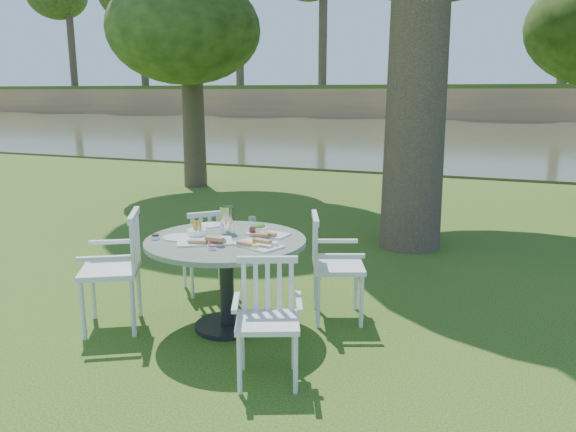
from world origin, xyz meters
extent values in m
plane|color=#203D0C|center=(0.00, 0.00, 0.00)|extent=(140.00, 140.00, 0.00)
cylinder|color=black|center=(-0.25, -0.57, 0.02)|extent=(0.56, 0.56, 0.04)
cylinder|color=black|center=(-0.25, -0.57, 0.40)|extent=(0.12, 0.12, 0.71)
cylinder|color=slate|center=(-0.25, -0.57, 0.77)|extent=(1.34, 1.34, 0.04)
cylinder|color=silver|center=(0.81, -0.13, 0.23)|extent=(0.04, 0.04, 0.47)
cylinder|color=silver|center=(0.66, 0.25, 0.23)|extent=(0.04, 0.04, 0.47)
cylinder|color=silver|center=(0.47, -0.27, 0.23)|extent=(0.04, 0.04, 0.47)
cylinder|color=silver|center=(0.31, 0.11, 0.23)|extent=(0.04, 0.04, 0.47)
cube|color=silver|center=(0.56, -0.01, 0.49)|extent=(0.58, 0.60, 0.04)
cube|color=silver|center=(0.37, -0.09, 0.70)|extent=(0.22, 0.46, 0.48)
cylinder|color=silver|center=(-0.87, 0.44, 0.21)|extent=(0.03, 0.03, 0.42)
cylinder|color=silver|center=(-1.14, 0.17, 0.21)|extent=(0.03, 0.03, 0.42)
cylinder|color=silver|center=(-0.64, 0.20, 0.21)|extent=(0.03, 0.03, 0.42)
cylinder|color=silver|center=(-0.90, -0.07, 0.21)|extent=(0.03, 0.03, 0.42)
cube|color=silver|center=(-0.89, 0.18, 0.44)|extent=(0.59, 0.59, 0.04)
cube|color=silver|center=(-0.76, 0.05, 0.64)|extent=(0.33, 0.33, 0.43)
cylinder|color=silver|center=(-1.45, -0.83, 0.25)|extent=(0.04, 0.04, 0.50)
cylinder|color=silver|center=(-1.23, -1.21, 0.25)|extent=(0.04, 0.04, 0.50)
cylinder|color=silver|center=(-1.11, -0.63, 0.25)|extent=(0.04, 0.04, 0.50)
cylinder|color=silver|center=(-0.89, -1.01, 0.25)|extent=(0.04, 0.04, 0.50)
cube|color=silver|center=(-1.17, -0.92, 0.52)|extent=(0.66, 0.67, 0.04)
cube|color=silver|center=(-0.98, -0.81, 0.75)|extent=(0.29, 0.46, 0.51)
cylinder|color=silver|center=(0.34, -1.50, 0.21)|extent=(0.03, 0.03, 0.42)
cylinder|color=silver|center=(0.68, -1.35, 0.21)|extent=(0.03, 0.03, 0.42)
cylinder|color=silver|center=(0.20, -1.19, 0.21)|extent=(0.03, 0.03, 0.42)
cylinder|color=silver|center=(0.55, -1.04, 0.21)|extent=(0.03, 0.03, 0.42)
cube|color=silver|center=(0.44, -1.27, 0.44)|extent=(0.55, 0.53, 0.04)
cube|color=silver|center=(0.37, -1.10, 0.64)|extent=(0.41, 0.20, 0.43)
cube|color=white|center=(-0.35, -0.73, 0.80)|extent=(0.51, 0.45, 0.02)
cube|color=white|center=(0.09, -0.67, 0.80)|extent=(0.46, 0.36, 0.02)
cube|color=white|center=(0.02, -0.31, 0.80)|extent=(0.37, 0.24, 0.01)
cylinder|color=white|center=(-0.63, -0.69, 0.80)|extent=(0.25, 0.25, 0.01)
cylinder|color=white|center=(-0.62, -0.21, 0.80)|extent=(0.22, 0.22, 0.01)
cylinder|color=white|center=(-0.51, -0.60, 0.82)|extent=(0.17, 0.17, 0.07)
cylinder|color=white|center=(-0.09, -0.27, 0.82)|extent=(0.16, 0.16, 0.05)
cylinder|color=silver|center=(-0.33, -0.38, 0.91)|extent=(0.12, 0.12, 0.23)
cylinder|color=white|center=(-0.07, -0.42, 0.88)|extent=(0.07, 0.07, 0.18)
cylinder|color=white|center=(-0.34, -0.43, 0.84)|extent=(0.06, 0.06, 0.11)
cylinder|color=white|center=(-0.46, -0.63, 0.84)|extent=(0.06, 0.06, 0.11)
cylinder|color=white|center=(-0.19, -0.90, 0.81)|extent=(0.06, 0.06, 0.03)
cylinder|color=white|center=(0.11, -0.76, 0.80)|extent=(0.06, 0.06, 0.03)
cylinder|color=white|center=(0.23, -0.66, 0.81)|extent=(0.07, 0.07, 0.03)
cylinder|color=white|center=(-0.78, -0.80, 0.81)|extent=(0.07, 0.07, 0.03)
ellipsoid|color=#1C3210|center=(-4.41, 5.81, 3.15)|extent=(3.36, 3.36, 2.35)
cube|color=#363821|center=(0.00, 23.00, 0.00)|extent=(100.00, 28.00, 0.12)
cube|color=#9E7449|center=(0.00, 38.50, 1.10)|extent=(100.00, 3.00, 2.20)
cube|color=#203D0C|center=(0.00, 46.00, 2.35)|extent=(100.00, 18.00, 0.30)
cylinder|color=black|center=(-40.00, 40.50, 8.70)|extent=(0.70, 0.70, 13.00)
cylinder|color=black|center=(-31.00, 40.50, 8.70)|extent=(0.70, 0.70, 13.00)
cylinder|color=black|center=(-22.00, 40.50, 8.70)|extent=(0.70, 0.70, 13.00)
cylinder|color=black|center=(-13.00, 40.50, 8.70)|extent=(0.70, 0.70, 13.00)
camera|label=1|loc=(1.92, -4.56, 1.99)|focal=35.00mm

